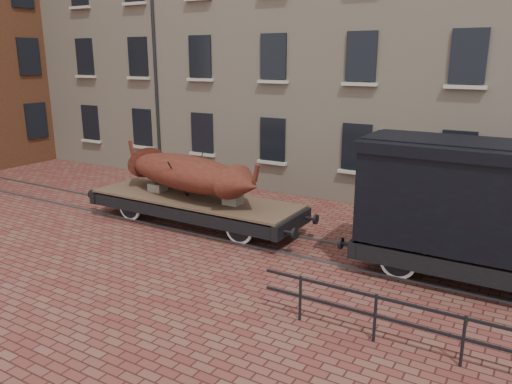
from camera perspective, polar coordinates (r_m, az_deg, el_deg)
The scene contains 6 objects.
ground at distance 15.25m, azimuth 1.08°, elevation -5.46°, with size 90.00×90.00×0.00m, color #5C2722.
warehouse_cream at distance 22.83m, azimuth 21.57°, elevation 18.25°, with size 40.00×10.19×14.00m.
rail_track at distance 15.24m, azimuth 1.09°, elevation -5.36°, with size 30.00×1.52×0.06m.
flatcar_wagon at distance 16.44m, azimuth -7.09°, elevation -1.24°, with size 8.11×2.20×1.22m.
iron_boat at distance 16.35m, azimuth -7.93°, elevation 2.21°, with size 6.26×2.76×1.52m.
goods_van at distance 12.86m, azimuth 25.20°, elevation -0.67°, with size 6.73×2.45×3.48m.
Camera 1 is at (7.05, -12.41, 5.37)m, focal length 35.00 mm.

